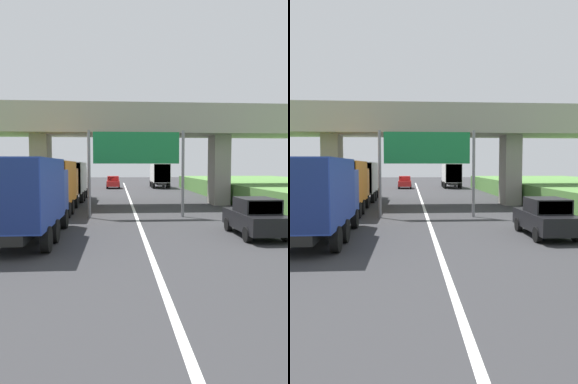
% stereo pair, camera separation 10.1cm
% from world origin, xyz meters
% --- Properties ---
extents(lane_centre_stripe, '(0.20, 86.53, 0.01)m').
position_xyz_m(lane_centre_stripe, '(0.00, 23.27, 0.00)').
color(lane_centre_stripe, white).
rests_on(lane_centre_stripe, ground).
extents(overpass_bridge, '(40.00, 4.80, 7.78)m').
position_xyz_m(overpass_bridge, '(0.00, 29.08, 5.87)').
color(overpass_bridge, gray).
rests_on(overpass_bridge, ground).
extents(overhead_highway_sign, '(5.88, 0.18, 5.28)m').
position_xyz_m(overhead_highway_sign, '(0.00, 22.14, 3.89)').
color(overhead_highway_sign, slate).
rests_on(overhead_highway_sign, ground).
extents(truck_orange, '(2.44, 7.30, 3.44)m').
position_xyz_m(truck_orange, '(-5.21, 24.37, 1.93)').
color(truck_orange, black).
rests_on(truck_orange, ground).
extents(truck_blue, '(2.44, 7.30, 3.44)m').
position_xyz_m(truck_blue, '(-4.80, 15.75, 1.93)').
color(truck_blue, black).
rests_on(truck_blue, ground).
extents(truck_white, '(2.44, 7.30, 3.44)m').
position_xyz_m(truck_white, '(-5.24, 33.11, 1.93)').
color(truck_white, black).
rests_on(truck_white, ground).
extents(truck_silver, '(2.44, 7.30, 3.44)m').
position_xyz_m(truck_silver, '(4.91, 51.78, 1.93)').
color(truck_silver, black).
rests_on(truck_silver, ground).
extents(car_red, '(1.86, 4.10, 1.72)m').
position_xyz_m(car_red, '(-1.74, 50.66, 0.86)').
color(car_red, red).
rests_on(car_red, ground).
extents(car_black, '(1.86, 4.10, 1.72)m').
position_xyz_m(car_black, '(4.98, 15.89, 0.86)').
color(car_black, black).
rests_on(car_black, ground).
extents(construction_barrel_3, '(0.57, 0.57, 0.90)m').
position_xyz_m(construction_barrel_3, '(-6.49, 18.50, 0.46)').
color(construction_barrel_3, orange).
rests_on(construction_barrel_3, ground).
extents(construction_barrel_4, '(0.57, 0.57, 0.90)m').
position_xyz_m(construction_barrel_4, '(-6.58, 22.89, 0.46)').
color(construction_barrel_4, orange).
rests_on(construction_barrel_4, ground).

